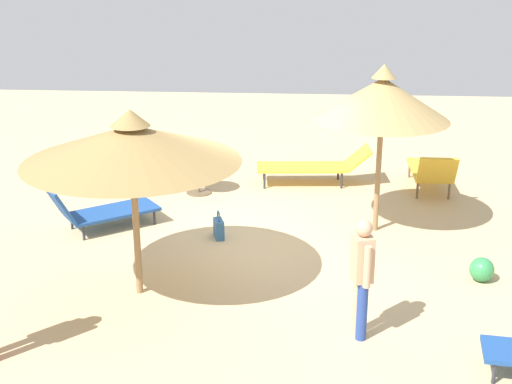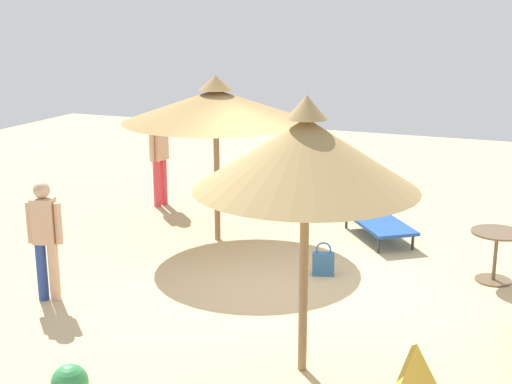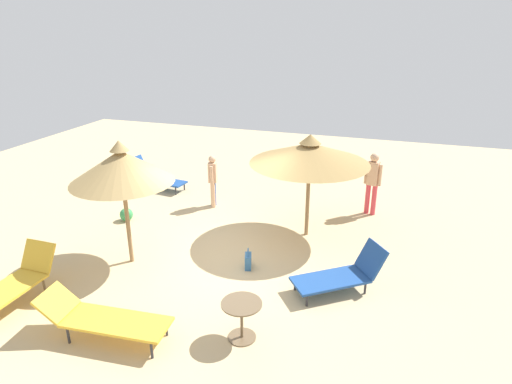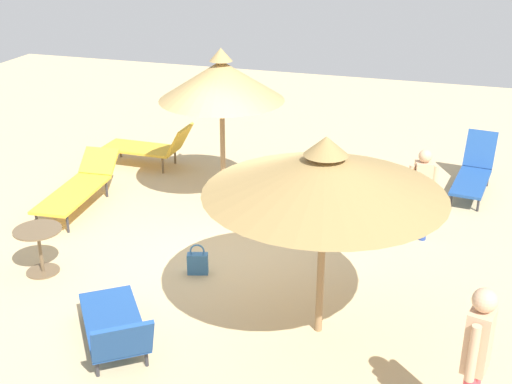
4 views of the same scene
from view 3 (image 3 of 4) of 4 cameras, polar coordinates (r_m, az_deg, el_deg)
ground at (r=10.17m, az=-3.95°, el=-8.44°), size 24.00×24.00×0.10m
parasol_umbrella_near_right at (r=10.38m, az=6.98°, el=5.02°), size 2.84×2.84×2.56m
parasol_umbrella_far_right at (r=9.42m, az=-17.06°, el=3.19°), size 2.14×2.14×2.76m
lounge_chair_near_left at (r=14.33m, az=-12.87°, el=1.94°), size 1.88×0.78×0.96m
lounge_chair_back at (r=8.93m, az=11.13°, el=-10.35°), size 1.84×1.61×0.87m
lounge_chair_edge at (r=8.00m, az=-19.26°, el=-15.13°), size 2.26×0.83×0.75m
lounge_chair_center at (r=9.52m, az=-28.87°, el=-10.19°), size 0.71×1.82×0.91m
person_standing_front at (r=12.26m, az=14.87°, el=1.57°), size 0.46×0.28×1.74m
person_standing_far_left at (r=12.47m, az=-5.62°, el=1.76°), size 0.28×0.44×1.51m
handbag at (r=9.57m, az=-1.03°, el=-8.87°), size 0.21×0.32×0.47m
side_table_round at (r=7.52m, az=-1.87°, el=-15.53°), size 0.68×0.68×0.69m
beach_ball at (r=12.24m, az=-16.45°, el=-2.81°), size 0.35×0.35×0.35m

